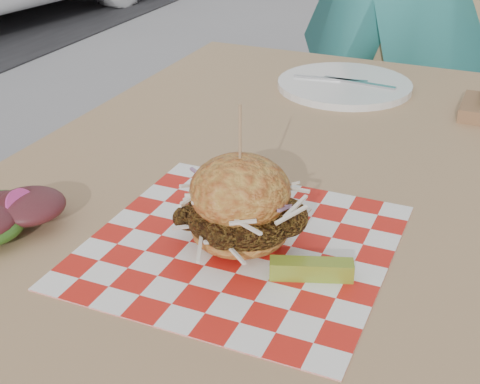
% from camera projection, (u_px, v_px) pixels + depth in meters
% --- Properties ---
extents(patio_table, '(0.80, 1.20, 0.75)m').
position_uv_depth(patio_table, '(277.00, 206.00, 1.08)').
color(patio_table, tan).
rests_on(patio_table, ground).
extents(patio_chair, '(0.48, 0.48, 0.95)m').
position_uv_depth(patio_chair, '(402.00, 88.00, 1.96)').
color(patio_chair, tan).
rests_on(patio_chair, ground).
extents(paper_liner, '(0.36, 0.36, 0.00)m').
position_uv_depth(paper_liner, '(240.00, 245.00, 0.83)').
color(paper_liner, red).
rests_on(paper_liner, patio_table).
extents(sandwich, '(0.16, 0.16, 0.18)m').
position_uv_depth(sandwich, '(240.00, 208.00, 0.80)').
color(sandwich, '#C38737').
rests_on(sandwich, paper_liner).
extents(pickle_spear, '(0.10, 0.05, 0.02)m').
position_uv_depth(pickle_spear, '(311.00, 269.00, 0.76)').
color(pickle_spear, olive).
rests_on(pickle_spear, paper_liner).
extents(side_salad, '(0.14, 0.14, 0.05)m').
position_uv_depth(side_salad, '(4.00, 224.00, 0.84)').
color(side_salad, '#3F1419').
rests_on(side_salad, patio_table).
extents(place_setting, '(0.27, 0.27, 0.02)m').
position_uv_depth(place_setting, '(344.00, 85.00, 1.35)').
color(place_setting, white).
rests_on(place_setting, patio_table).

